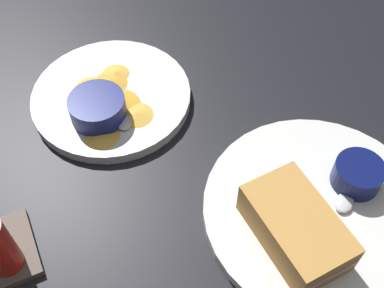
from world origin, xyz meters
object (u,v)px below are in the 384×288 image
Objects in this scene: spoon_by_dark_ramekin at (341,211)px; plate_chips_companion at (112,97)px; ramekin_dark_sauce at (358,174)px; spoon_by_gravy_ramekin at (120,115)px; ramekin_light_gravy at (97,107)px; sandwich_half_near at (296,227)px; plate_sandwich_main at (317,211)px.

spoon_by_dark_ramekin is 35.86cm from plate_chips_companion.
ramekin_dark_sauce reaches higher than spoon_by_dark_ramekin.
spoon_by_gravy_ramekin is at bearing 36.59° from spoon_by_dark_ramekin.
ramekin_light_gravy is (24.14, 25.90, 0.08)cm from ramekin_dark_sauce.
sandwich_half_near reaches higher than spoon_by_dark_ramekin.
spoon_by_gravy_ramekin reaches higher than plate_chips_companion.
spoon_by_gravy_ramekin is at bearing -118.72° from ramekin_light_gravy.
plate_chips_companion is at bearing 39.75° from ramekin_dark_sauce.
ramekin_light_gravy is at bearing 37.67° from plate_sandwich_main.
plate_chips_companion is at bearing 31.50° from spoon_by_dark_ramekin.
ramekin_dark_sauce is at bearing -55.52° from spoon_by_dark_ramekin.
spoon_by_gravy_ramekin is (24.03, 17.04, 1.16)cm from plate_sandwich_main.
ramekin_light_gravy reaches higher than plate_sandwich_main.
spoon_by_dark_ramekin and spoon_by_gravy_ramekin have the same top height.
sandwich_half_near is 2.19× the size of ramekin_dark_sauce.
spoon_by_dark_ramekin is 0.38× the size of plate_chips_companion.
sandwich_half_near is at bearing 92.56° from spoon_by_dark_ramekin.
spoon_by_gravy_ramekin is (-1.43, -2.61, -1.47)cm from ramekin_light_gravy.
ramekin_dark_sauce is at bearing -134.29° from spoon_by_gravy_ramekin.
ramekin_dark_sauce is 0.27× the size of plate_chips_companion.
ramekin_dark_sauce reaches higher than plate_sandwich_main.
spoon_by_gravy_ramekin is at bearing 45.71° from ramekin_dark_sauce.
spoon_by_dark_ramekin reaches higher than plate_chips_companion.
plate_sandwich_main is at bearing -69.11° from sandwich_half_near.
ramekin_dark_sauce reaches higher than plate_chips_companion.
plate_sandwich_main is 2.81cm from spoon_by_dark_ramekin.
ramekin_dark_sauce is at bearing -140.25° from plate_chips_companion.
sandwich_half_near is 1.52× the size of spoon_by_dark_ramekin.
spoon_by_dark_ramekin is (-2.92, 4.25, -1.39)cm from ramekin_dark_sauce.
plate_sandwich_main is 4.57× the size of ramekin_dark_sauce.
plate_sandwich_main is 3.16× the size of spoon_by_dark_ramekin.
sandwich_half_near reaches higher than plate_chips_companion.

